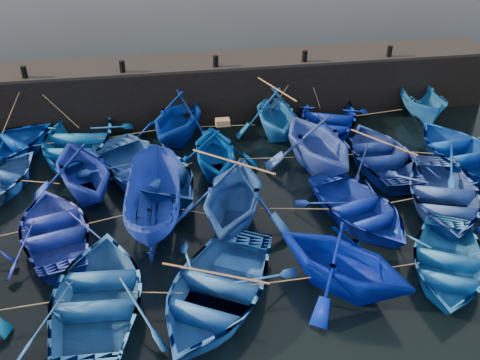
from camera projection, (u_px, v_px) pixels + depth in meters
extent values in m
plane|color=black|center=(257.00, 252.00, 16.72)|extent=(120.00, 120.00, 0.00)
cube|color=black|center=(214.00, 88.00, 24.84)|extent=(26.00, 2.50, 2.50)
cube|color=black|center=(213.00, 61.00, 24.15)|extent=(26.00, 2.50, 0.12)
cylinder|color=black|center=(24.00, 72.00, 22.11)|extent=(0.24, 0.24, 0.50)
cylinder|color=black|center=(122.00, 66.00, 22.67)|extent=(0.24, 0.24, 0.50)
cylinder|color=black|center=(216.00, 61.00, 23.23)|extent=(0.24, 0.24, 0.50)
cylinder|color=black|center=(305.00, 56.00, 23.79)|extent=(0.24, 0.24, 0.50)
cylinder|color=black|center=(390.00, 51.00, 24.36)|extent=(0.24, 0.24, 0.50)
imported|color=#0D58AE|center=(76.00, 140.00, 21.86)|extent=(4.88, 6.27, 1.19)
imported|color=#01288E|center=(178.00, 117.00, 22.57)|extent=(5.08, 5.34, 2.20)
imported|color=blue|center=(275.00, 113.00, 23.00)|extent=(3.71, 4.23, 2.12)
imported|color=#051C92|center=(328.00, 119.00, 23.69)|extent=(5.28, 6.16, 1.08)
imported|color=#195FA4|center=(421.00, 103.00, 24.51)|extent=(2.00, 4.20, 1.56)
imported|color=#152C98|center=(83.00, 168.00, 18.93)|extent=(4.87, 5.24, 2.25)
imported|color=#1E4D8F|center=(147.00, 170.00, 19.82)|extent=(6.46, 7.04, 1.19)
imported|color=#00429B|center=(215.00, 150.00, 20.24)|extent=(3.47, 3.99, 2.04)
imported|color=blue|center=(318.00, 140.00, 20.50)|extent=(4.85, 5.35, 2.44)
imported|color=navy|center=(381.00, 154.00, 21.01)|extent=(3.54, 4.94, 1.02)
imported|color=#093DA8|center=(464.00, 152.00, 21.06)|extent=(4.53, 5.80, 1.10)
imported|color=#2134A2|center=(55.00, 229.00, 16.94)|extent=(4.30, 5.24, 0.95)
imported|color=#18359D|center=(153.00, 202.00, 17.42)|extent=(2.27, 4.97, 1.86)
imported|color=#1D4B98|center=(233.00, 195.00, 17.32)|extent=(5.22, 5.62, 2.41)
imported|color=#0E28A6|center=(359.00, 208.00, 17.93)|extent=(4.44, 5.32, 0.95)
imported|color=#2B4EA1|center=(443.00, 195.00, 18.50)|extent=(5.13, 6.05, 1.07)
imported|color=#1F5AA0|center=(99.00, 296.00, 14.32)|extent=(4.09, 5.47, 1.08)
imported|color=blue|center=(215.00, 289.00, 14.54)|extent=(5.91, 6.48, 1.10)
imported|color=#0017A7|center=(344.00, 259.00, 14.78)|extent=(5.40, 5.42, 2.16)
imported|color=blue|center=(448.00, 262.00, 15.63)|extent=(4.91, 5.46, 0.93)
cube|color=olive|center=(223.00, 122.00, 19.68)|extent=(0.52, 0.35, 0.24)
cylinder|color=tan|center=(36.00, 145.00, 21.56)|extent=(1.35, 0.28, 0.04)
cylinder|color=tan|center=(129.00, 134.00, 22.37)|extent=(2.42, 0.51, 0.04)
cylinder|color=tan|center=(227.00, 126.00, 23.07)|extent=(2.38, 0.25, 0.04)
cylinder|color=tan|center=(302.00, 121.00, 23.48)|extent=(0.62, 0.12, 0.04)
cylinder|color=tan|center=(375.00, 113.00, 24.15)|extent=(2.76, 0.40, 0.04)
cylinder|color=tan|center=(37.00, 182.00, 19.21)|extent=(1.60, 0.54, 0.04)
cylinder|color=tan|center=(117.00, 176.00, 19.54)|extent=(0.45, 0.38, 0.04)
cylinder|color=tan|center=(182.00, 166.00, 20.17)|extent=(0.81, 0.37, 0.04)
cylinder|color=tan|center=(267.00, 158.00, 20.67)|extent=(2.15, 0.27, 0.04)
cylinder|color=tan|center=(349.00, 154.00, 20.92)|extent=(0.78, 0.30, 0.04)
cylinder|color=tan|center=(423.00, 153.00, 21.03)|extent=(1.45, 0.50, 0.04)
cylinder|color=tan|center=(5.00, 235.00, 16.58)|extent=(1.16, 0.32, 0.04)
cylinder|color=tan|center=(105.00, 219.00, 17.27)|extent=(1.33, 0.37, 0.04)
cylinder|color=tan|center=(194.00, 211.00, 17.65)|extent=(0.81, 0.42, 0.04)
cylinder|color=tan|center=(297.00, 209.00, 17.78)|extent=(2.42, 0.48, 0.04)
cylinder|color=tan|center=(402.00, 200.00, 18.19)|extent=(1.34, 0.23, 0.04)
cylinder|color=tan|center=(21.00, 307.00, 13.99)|extent=(2.16, 0.16, 0.04)
cylinder|color=tan|center=(158.00, 293.00, 14.43)|extent=(1.33, 0.30, 0.04)
cylinder|color=tan|center=(280.00, 281.00, 14.80)|extent=(1.80, 0.06, 0.04)
cylinder|color=tan|center=(396.00, 267.00, 15.32)|extent=(1.48, 0.11, 0.04)
cylinder|color=tan|center=(13.00, 107.00, 22.20)|extent=(1.25, 1.05, 2.09)
cylinder|color=tan|center=(52.00, 104.00, 22.52)|extent=(1.97, 0.81, 2.10)
cylinder|color=tan|center=(196.00, 92.00, 23.57)|extent=(1.89, 0.33, 2.09)
cylinder|color=tan|center=(287.00, 87.00, 24.06)|extent=(1.71, 0.56, 2.09)
cylinder|color=tan|center=(313.00, 85.00, 24.26)|extent=(0.79, 0.48, 2.08)
cylinder|color=tan|center=(400.00, 78.00, 25.02)|extent=(1.32, 0.10, 2.09)
cylinder|color=#99724C|center=(276.00, 89.00, 22.42)|extent=(1.08, 2.84, 0.06)
cylinder|color=#99724C|center=(383.00, 142.00, 20.73)|extent=(1.77, 2.49, 0.06)
cylinder|color=#99724C|center=(233.00, 162.00, 16.66)|extent=(2.34, 1.97, 0.06)
cylinder|color=#99724C|center=(215.00, 273.00, 14.23)|extent=(2.74, 1.32, 0.06)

